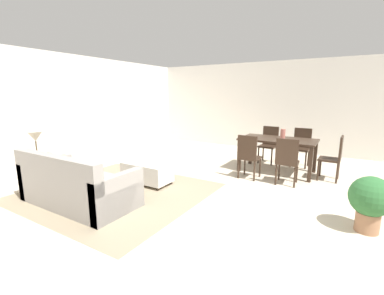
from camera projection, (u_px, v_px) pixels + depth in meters
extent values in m
plane|color=beige|center=(214.00, 212.00, 3.93)|extent=(10.80, 10.80, 0.00)
cube|color=silver|center=(289.00, 107.00, 7.85)|extent=(9.00, 0.12, 2.70)
cube|color=silver|center=(58.00, 110.00, 6.37)|extent=(0.12, 11.00, 2.70)
cube|color=gray|center=(118.00, 192.00, 4.73)|extent=(3.00, 2.80, 0.01)
cube|color=gray|center=(80.00, 190.00, 4.22)|extent=(1.91, 0.91, 0.42)
cube|color=gray|center=(55.00, 170.00, 3.82)|extent=(1.91, 0.16, 0.44)
cube|color=gray|center=(48.00, 176.00, 4.65)|extent=(0.14, 0.91, 0.62)
cube|color=gray|center=(119.00, 195.00, 3.75)|extent=(0.14, 0.91, 0.62)
cube|color=beige|center=(58.00, 164.00, 4.24)|extent=(0.40, 0.14, 0.40)
cube|color=beige|center=(87.00, 172.00, 3.86)|extent=(0.36, 0.10, 0.36)
cube|color=silver|center=(147.00, 172.00, 5.14)|extent=(0.95, 0.50, 0.35)
cylinder|color=#332319|center=(138.00, 176.00, 5.57)|extent=(0.05, 0.05, 0.06)
cylinder|color=#332319|center=(171.00, 183.00, 5.14)|extent=(0.05, 0.05, 0.06)
cylinder|color=#332319|center=(124.00, 181.00, 5.23)|extent=(0.05, 0.05, 0.06)
cylinder|color=#332319|center=(158.00, 189.00, 4.80)|extent=(0.05, 0.05, 0.06)
cube|color=brown|center=(38.00, 160.00, 4.85)|extent=(0.40, 0.40, 0.03)
cylinder|color=brown|center=(44.00, 171.00, 5.13)|extent=(0.04, 0.04, 0.52)
cylinder|color=brown|center=(54.00, 174.00, 4.96)|extent=(0.04, 0.04, 0.52)
cylinder|color=brown|center=(25.00, 175.00, 4.84)|extent=(0.04, 0.04, 0.52)
cylinder|color=brown|center=(35.00, 178.00, 4.67)|extent=(0.04, 0.04, 0.52)
cylinder|color=brown|center=(38.00, 159.00, 4.84)|extent=(0.16, 0.16, 0.02)
cylinder|color=brown|center=(37.00, 150.00, 4.81)|extent=(0.02, 0.02, 0.32)
cone|color=beige|center=(35.00, 136.00, 4.76)|extent=(0.26, 0.26, 0.18)
cube|color=#332319|center=(278.00, 140.00, 5.82)|extent=(1.60, 0.89, 0.04)
cube|color=#332319|center=(251.00, 150.00, 6.60)|extent=(0.07, 0.07, 0.72)
cube|color=#332319|center=(315.00, 157.00, 5.84)|extent=(0.07, 0.07, 0.72)
cube|color=#332319|center=(239.00, 156.00, 5.95)|extent=(0.07, 0.07, 0.72)
cube|color=#332319|center=(310.00, 165.00, 5.20)|extent=(0.07, 0.07, 0.72)
cube|color=#332319|center=(250.00, 158.00, 5.47)|extent=(0.41, 0.41, 0.04)
cube|color=#332319|center=(247.00, 147.00, 5.27)|extent=(0.40, 0.05, 0.47)
cylinder|color=#332319|center=(245.00, 165.00, 5.74)|extent=(0.04, 0.04, 0.41)
cylinder|color=#332319|center=(260.00, 168.00, 5.56)|extent=(0.04, 0.04, 0.41)
cylinder|color=#332319|center=(238.00, 169.00, 5.46)|extent=(0.04, 0.04, 0.41)
cylinder|color=#332319|center=(254.00, 171.00, 5.28)|extent=(0.04, 0.04, 0.41)
cube|color=#332319|center=(287.00, 162.00, 5.09)|extent=(0.42, 0.42, 0.04)
cube|color=#332319|center=(287.00, 151.00, 4.89)|extent=(0.40, 0.06, 0.47)
cylinder|color=#332319|center=(279.00, 170.00, 5.36)|extent=(0.04, 0.04, 0.41)
cylinder|color=#332319|center=(297.00, 172.00, 5.21)|extent=(0.04, 0.04, 0.41)
cylinder|color=#332319|center=(276.00, 175.00, 5.07)|extent=(0.04, 0.04, 0.41)
cylinder|color=#332319|center=(295.00, 177.00, 4.91)|extent=(0.04, 0.04, 0.41)
cube|color=#332319|center=(268.00, 146.00, 6.67)|extent=(0.42, 0.42, 0.04)
cube|color=#332319|center=(271.00, 135.00, 6.76)|extent=(0.40, 0.07, 0.47)
cylinder|color=#332319|center=(272.00, 157.00, 6.48)|extent=(0.04, 0.04, 0.41)
cylinder|color=#332319|center=(258.00, 155.00, 6.67)|extent=(0.04, 0.04, 0.41)
cylinder|color=#332319|center=(276.00, 155.00, 6.75)|extent=(0.04, 0.04, 0.41)
cylinder|color=#332319|center=(263.00, 153.00, 6.94)|extent=(0.04, 0.04, 0.41)
cube|color=#332319|center=(300.00, 149.00, 6.32)|extent=(0.41, 0.41, 0.04)
cube|color=#332319|center=(303.00, 138.00, 6.42)|extent=(0.40, 0.05, 0.47)
cylinder|color=#332319|center=(306.00, 161.00, 6.13)|extent=(0.04, 0.04, 0.41)
cylinder|color=#332319|center=(291.00, 159.00, 6.32)|extent=(0.04, 0.04, 0.41)
cylinder|color=#332319|center=(308.00, 158.00, 6.41)|extent=(0.04, 0.04, 0.41)
cylinder|color=#332319|center=(294.00, 156.00, 6.60)|extent=(0.04, 0.04, 0.41)
cube|color=#332319|center=(329.00, 159.00, 5.33)|extent=(0.41, 0.41, 0.04)
cube|color=#332319|center=(341.00, 148.00, 5.18)|extent=(0.05, 0.40, 0.47)
cylinder|color=#332319|center=(318.00, 171.00, 5.33)|extent=(0.04, 0.04, 0.41)
cylinder|color=#332319|center=(320.00, 167.00, 5.61)|extent=(0.04, 0.04, 0.41)
cylinder|color=#332319|center=(337.00, 173.00, 5.15)|extent=(0.04, 0.04, 0.41)
cylinder|color=#332319|center=(338.00, 169.00, 5.43)|extent=(0.04, 0.04, 0.41)
cylinder|color=#B26659|center=(283.00, 134.00, 5.77)|extent=(0.10, 0.10, 0.22)
cylinder|color=#996B4C|center=(367.00, 222.00, 3.35)|extent=(0.28, 0.28, 0.26)
sphere|color=#2D6633|center=(371.00, 196.00, 3.29)|extent=(0.51, 0.51, 0.51)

